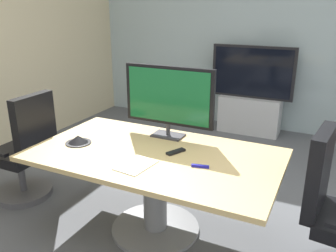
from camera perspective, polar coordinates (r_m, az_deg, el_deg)
The scene contains 10 objects.
ground_plane at distance 3.32m, azimuth 0.53°, elevation -15.01°, with size 6.98×6.98×0.00m, color #515459.
wall_back_glass_partition at distance 5.61m, azimuth 14.20°, elevation 14.10°, with size 5.33×0.10×2.84m, color #9EB2B7.
conference_table at distance 2.92m, azimuth -2.16°, elevation -7.65°, with size 2.00×1.13×0.73m.
office_chair_left at distance 3.72m, azimuth -22.13°, elevation -4.56°, with size 0.60×0.57×1.09m.
tv_monitor at distance 3.09m, azimuth 0.10°, elevation 4.63°, with size 0.84×0.18×0.64m.
wall_display_unit at distance 5.42m, azimuth 13.22°, elevation 3.47°, with size 1.20×0.36×1.31m.
conference_phone at distance 3.12m, azimuth -14.40°, elevation -2.18°, with size 0.22×0.22×0.07m.
remote_control at distance 2.84m, azimuth 1.28°, elevation -4.20°, with size 0.05×0.17×0.02m, color black.
whiteboard_marker at distance 2.60m, azimuth 5.26°, elevation -6.52°, with size 0.13×0.02×0.02m, color #1919A5.
paper_notepad at distance 2.63m, azimuth -5.25°, elevation -6.34°, with size 0.21×0.30×0.01m, color white.
Camera 1 is at (1.17, -2.48, 1.87)m, focal length 37.49 mm.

